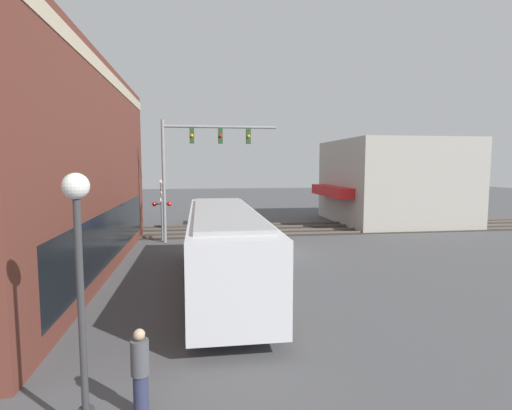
{
  "coord_description": "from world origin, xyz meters",
  "views": [
    {
      "loc": [
        -20.79,
        3.72,
        4.69
      ],
      "look_at": [
        4.36,
        0.1,
        2.15
      ],
      "focal_mm": 28.0,
      "sensor_mm": 36.0,
      "label": 1
    }
  ],
  "objects": [
    {
      "name": "ground_plane",
      "position": [
        0.0,
        0.0,
        0.0
      ],
      "size": [
        120.0,
        120.0,
        0.0
      ],
      "primitive_type": "plane",
      "color": "#4C4C4F"
    },
    {
      "name": "traffic_signal_gantry",
      "position": [
        3.82,
        3.8,
        5.45
      ],
      "size": [
        0.42,
        6.96,
        7.4
      ],
      "color": "gray",
      "rests_on": "ground"
    },
    {
      "name": "crossing_signal",
      "position": [
        4.39,
        6.0,
        2.3
      ],
      "size": [
        1.41,
        1.18,
        3.81
      ],
      "color": "gray",
      "rests_on": "ground"
    },
    {
      "name": "pedestrian_by_lamp",
      "position": [
        -13.46,
        4.85,
        0.85
      ],
      "size": [
        0.34,
        0.34,
        1.68
      ],
      "color": "#2D3351",
      "rests_on": "ground"
    },
    {
      "name": "parked_car_blue",
      "position": [
        10.82,
        2.8,
        0.69
      ],
      "size": [
        4.35,
        1.82,
        1.49
      ],
      "color": "navy",
      "rests_on": "ground"
    },
    {
      "name": "rail_track_near",
      "position": [
        6.0,
        0.0,
        0.03
      ],
      "size": [
        2.6,
        60.0,
        0.15
      ],
      "color": "#332D28",
      "rests_on": "ground"
    },
    {
      "name": "shop_building",
      "position": [
        10.31,
        -12.16,
        3.35
      ],
      "size": [
        10.4,
        10.59,
        6.72
      ],
      "color": "#B2ADA3",
      "rests_on": "ground"
    },
    {
      "name": "streetlamp",
      "position": [
        -13.93,
        5.71,
        2.74
      ],
      "size": [
        0.44,
        0.44,
        4.57
      ],
      "color": "#38383A",
      "rests_on": "ground"
    },
    {
      "name": "rail_track_far",
      "position": [
        9.2,
        0.0,
        0.03
      ],
      "size": [
        2.6,
        60.0,
        0.15
      ],
      "color": "#332D28",
      "rests_on": "ground"
    },
    {
      "name": "city_bus",
      "position": [
        -5.75,
        2.8,
        1.68
      ],
      "size": [
        11.98,
        2.59,
        3.03
      ],
      "color": "silver",
      "rests_on": "ground"
    }
  ]
}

